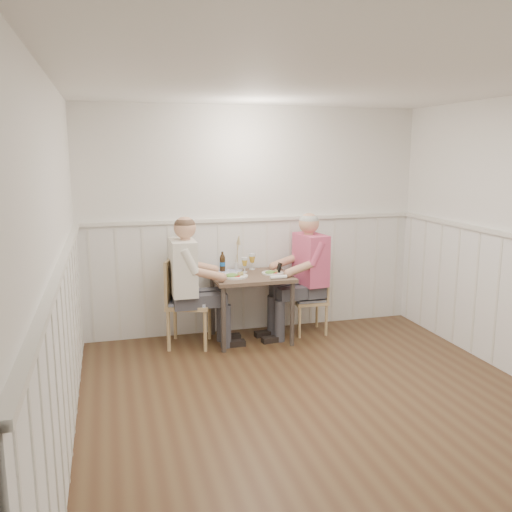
# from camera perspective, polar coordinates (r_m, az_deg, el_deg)

# --- Properties ---
(ground_plane) EXTENTS (4.50, 4.50, 0.00)m
(ground_plane) POSITION_cam_1_polar(r_m,az_deg,el_deg) (4.63, 7.48, -15.95)
(ground_plane) COLOR #4C311E
(room_shell) EXTENTS (4.04, 4.54, 2.60)m
(room_shell) POSITION_cam_1_polar(r_m,az_deg,el_deg) (4.18, 7.99, 2.98)
(room_shell) COLOR white
(room_shell) RESTS_ON ground
(wainscot) EXTENTS (4.00, 4.49, 1.34)m
(wainscot) POSITION_cam_1_polar(r_m,az_deg,el_deg) (4.98, 4.59, -5.44)
(wainscot) COLOR silver
(wainscot) RESTS_ON ground
(dining_table) EXTENTS (0.86, 0.70, 0.75)m
(dining_table) POSITION_cam_1_polar(r_m,az_deg,el_deg) (6.01, -0.51, -2.98)
(dining_table) COLOR brown
(dining_table) RESTS_ON ground
(chair_right) EXTENTS (0.39, 0.39, 0.79)m
(chair_right) POSITION_cam_1_polar(r_m,az_deg,el_deg) (6.35, 6.01, -4.28)
(chair_right) COLOR tan
(chair_right) RESTS_ON ground
(chair_left) EXTENTS (0.57, 0.57, 0.96)m
(chair_left) POSITION_cam_1_polar(r_m,az_deg,el_deg) (5.93, -7.64, -4.50)
(chair_left) COLOR tan
(chair_left) RESTS_ON ground
(man_in_pink) EXTENTS (0.70, 0.49, 1.44)m
(man_in_pink) POSITION_cam_1_polar(r_m,az_deg,el_deg) (6.23, 5.37, -2.90)
(man_in_pink) COLOR #3F3F47
(man_in_pink) RESTS_ON ground
(diner_cream) EXTENTS (0.67, 0.47, 1.45)m
(diner_cream) POSITION_cam_1_polar(r_m,az_deg,el_deg) (5.83, -7.20, -3.87)
(diner_cream) COLOR #3F3F47
(diner_cream) RESTS_ON ground
(plate_man) EXTENTS (0.25, 0.25, 0.06)m
(plate_man) POSITION_cam_1_polar(r_m,az_deg,el_deg) (6.03, 1.72, -1.70)
(plate_man) COLOR white
(plate_man) RESTS_ON dining_table
(plate_diner) EXTENTS (0.29, 0.29, 0.07)m
(plate_diner) POSITION_cam_1_polar(r_m,az_deg,el_deg) (5.87, -2.35, -2.05)
(plate_diner) COLOR white
(plate_diner) RESTS_ON dining_table
(beer_glass_a) EXTENTS (0.08, 0.08, 0.19)m
(beer_glass_a) POSITION_cam_1_polar(r_m,az_deg,el_deg) (6.23, -0.42, -0.29)
(beer_glass_a) COLOR silver
(beer_glass_a) RESTS_ON dining_table
(beer_glass_b) EXTENTS (0.07, 0.07, 0.17)m
(beer_glass_b) POSITION_cam_1_polar(r_m,az_deg,el_deg) (6.09, -1.21, -0.66)
(beer_glass_b) COLOR silver
(beer_glass_b) RESTS_ON dining_table
(beer_bottle) EXTENTS (0.06, 0.06, 0.23)m
(beer_bottle) POSITION_cam_1_polar(r_m,az_deg,el_deg) (6.14, -3.55, -0.71)
(beer_bottle) COLOR black
(beer_bottle) RESTS_ON dining_table
(rolled_napkin) EXTENTS (0.19, 0.05, 0.04)m
(rolled_napkin) POSITION_cam_1_polar(r_m,az_deg,el_deg) (5.80, 2.39, -2.23)
(rolled_napkin) COLOR white
(rolled_napkin) RESTS_ON dining_table
(grass_vase) EXTENTS (0.05, 0.05, 0.42)m
(grass_vase) POSITION_cam_1_polar(r_m,az_deg,el_deg) (6.18, -2.09, 0.19)
(grass_vase) COLOR silver
(grass_vase) RESTS_ON dining_table
(gingham_mat) EXTENTS (0.42, 0.38, 0.01)m
(gingham_mat) POSITION_cam_1_polar(r_m,az_deg,el_deg) (6.13, -3.17, -1.66)
(gingham_mat) COLOR #5969A3
(gingham_mat) RESTS_ON dining_table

